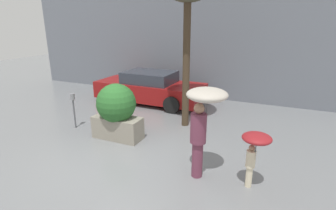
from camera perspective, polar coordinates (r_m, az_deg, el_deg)
The scene contains 7 objects.
ground_plane at distance 6.90m, azimuth -10.80°, elevation -11.36°, with size 40.00×40.00×0.00m, color slate.
building_facade at distance 11.96m, azimuth 6.77°, elevation 15.99°, with size 18.00×0.30×6.00m.
planter_box at distance 7.72m, azimuth -11.11°, elevation -1.15°, with size 1.46×1.14×1.65m.
person_adult at distance 5.51m, azimuth 7.70°, elevation -1.66°, with size 0.86×0.86×2.03m.
person_child at distance 5.53m, azimuth 18.41°, elevation -8.40°, with size 0.58×0.58×1.23m.
parked_car_near at distance 11.21m, azimuth -3.96°, elevation 3.70°, with size 4.62×2.07×1.33m.
parking_meter at distance 8.89m, azimuth -19.95°, elevation 0.37°, with size 0.14×0.14×1.15m.
Camera 1 is at (3.55, -4.91, 3.30)m, focal length 28.00 mm.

